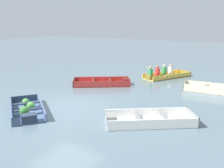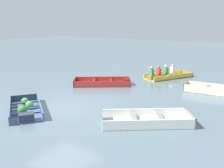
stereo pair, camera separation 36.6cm
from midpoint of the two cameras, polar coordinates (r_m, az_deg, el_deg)
ground_plane at (r=10.72m, az=-11.71°, el=-5.38°), size 80.00×80.00×0.00m
dinghy_slate_blue_foreground at (r=10.51m, az=-19.82°, el=-5.54°), size 2.92×2.57×0.41m
skiff_red_near_moored at (r=14.29m, az=-2.51°, el=0.26°), size 3.30×2.85×0.36m
skiff_cream_mid_moored at (r=13.59m, az=22.43°, el=-1.38°), size 3.14×1.16×0.42m
skiff_white_far_moored at (r=8.96m, az=6.62°, el=-8.24°), size 3.19×2.78×0.37m
rowboat_yellow_with_crew at (r=16.39m, az=11.23°, el=2.13°), size 2.67×3.34×0.88m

